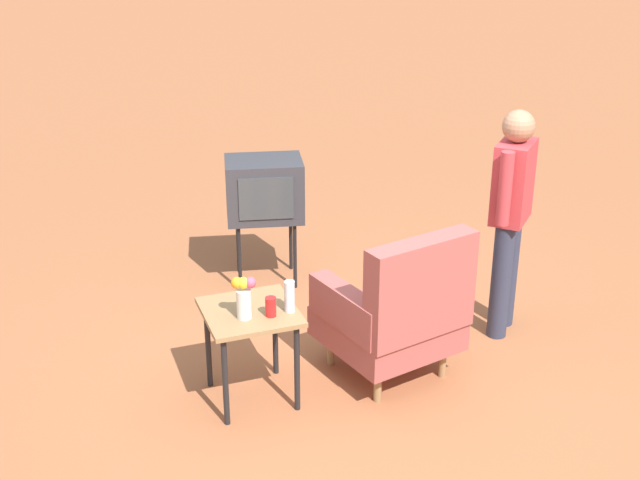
{
  "coord_description": "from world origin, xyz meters",
  "views": [
    {
      "loc": [
        1.89,
        4.3,
        3.02
      ],
      "look_at": [
        -0.01,
        -0.91,
        0.65
      ],
      "focal_mm": 47.16,
      "sensor_mm": 36.0,
      "label": 1
    }
  ],
  "objects_px": {
    "person_standing": "(511,209)",
    "flower_vase": "(244,295)",
    "side_table": "(250,323)",
    "tv_on_stand": "(264,190)",
    "armchair": "(397,310)",
    "bottle_short_clear": "(290,297)",
    "soda_can_red": "(271,307)"
  },
  "relations": [
    {
      "from": "tv_on_stand",
      "to": "person_standing",
      "type": "bearing_deg",
      "value": 134.6
    },
    {
      "from": "soda_can_red",
      "to": "flower_vase",
      "type": "height_order",
      "value": "flower_vase"
    },
    {
      "from": "armchair",
      "to": "bottle_short_clear",
      "type": "height_order",
      "value": "armchair"
    },
    {
      "from": "tv_on_stand",
      "to": "person_standing",
      "type": "relative_size",
      "value": 0.63
    },
    {
      "from": "bottle_short_clear",
      "to": "flower_vase",
      "type": "relative_size",
      "value": 0.75
    },
    {
      "from": "tv_on_stand",
      "to": "soda_can_red",
      "type": "bearing_deg",
      "value": 74.57
    },
    {
      "from": "side_table",
      "to": "tv_on_stand",
      "type": "height_order",
      "value": "tv_on_stand"
    },
    {
      "from": "tv_on_stand",
      "to": "soda_can_red",
      "type": "relative_size",
      "value": 8.44
    },
    {
      "from": "person_standing",
      "to": "bottle_short_clear",
      "type": "distance_m",
      "value": 1.76
    },
    {
      "from": "armchair",
      "to": "flower_vase",
      "type": "relative_size",
      "value": 4.0
    },
    {
      "from": "armchair",
      "to": "tv_on_stand",
      "type": "relative_size",
      "value": 1.03
    },
    {
      "from": "side_table",
      "to": "bottle_short_clear",
      "type": "relative_size",
      "value": 3.12
    },
    {
      "from": "person_standing",
      "to": "flower_vase",
      "type": "bearing_deg",
      "value": 8.96
    },
    {
      "from": "armchair",
      "to": "bottle_short_clear",
      "type": "distance_m",
      "value": 0.76
    },
    {
      "from": "bottle_short_clear",
      "to": "soda_can_red",
      "type": "distance_m",
      "value": 0.13
    },
    {
      "from": "tv_on_stand",
      "to": "soda_can_red",
      "type": "distance_m",
      "value": 1.8
    },
    {
      "from": "armchair",
      "to": "side_table",
      "type": "distance_m",
      "value": 0.95
    },
    {
      "from": "soda_can_red",
      "to": "flower_vase",
      "type": "bearing_deg",
      "value": -12.35
    },
    {
      "from": "side_table",
      "to": "bottle_short_clear",
      "type": "distance_m",
      "value": 0.31
    },
    {
      "from": "person_standing",
      "to": "flower_vase",
      "type": "relative_size",
      "value": 6.19
    },
    {
      "from": "bottle_short_clear",
      "to": "soda_can_red",
      "type": "xyz_separation_m",
      "value": [
        0.12,
        0.01,
        -0.04
      ]
    },
    {
      "from": "tv_on_stand",
      "to": "side_table",
      "type": "bearing_deg",
      "value": 70.34
    },
    {
      "from": "armchair",
      "to": "side_table",
      "type": "bearing_deg",
      "value": -5.57
    },
    {
      "from": "armchair",
      "to": "tv_on_stand",
      "type": "distance_m",
      "value": 1.77
    },
    {
      "from": "armchair",
      "to": "soda_can_red",
      "type": "distance_m",
      "value": 0.87
    },
    {
      "from": "side_table",
      "to": "tv_on_stand",
      "type": "distance_m",
      "value": 1.73
    },
    {
      "from": "tv_on_stand",
      "to": "flower_vase",
      "type": "bearing_deg",
      "value": 69.58
    },
    {
      "from": "bottle_short_clear",
      "to": "soda_can_red",
      "type": "bearing_deg",
      "value": 6.0
    },
    {
      "from": "armchair",
      "to": "person_standing",
      "type": "xyz_separation_m",
      "value": [
        -0.99,
        -0.32,
        0.44
      ]
    },
    {
      "from": "flower_vase",
      "to": "side_table",
      "type": "bearing_deg",
      "value": -123.6
    },
    {
      "from": "flower_vase",
      "to": "tv_on_stand",
      "type": "bearing_deg",
      "value": -110.42
    },
    {
      "from": "person_standing",
      "to": "bottle_short_clear",
      "type": "relative_size",
      "value": 8.2
    }
  ]
}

